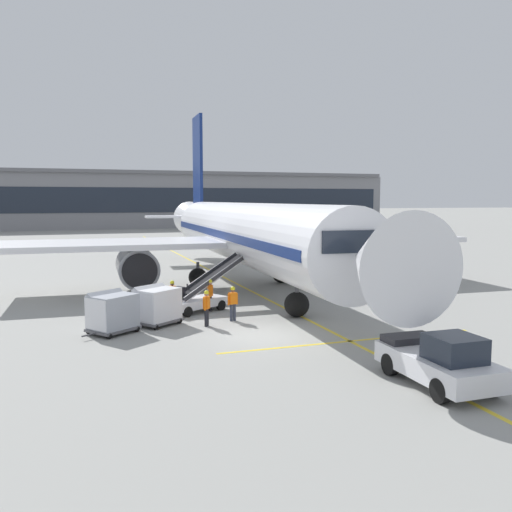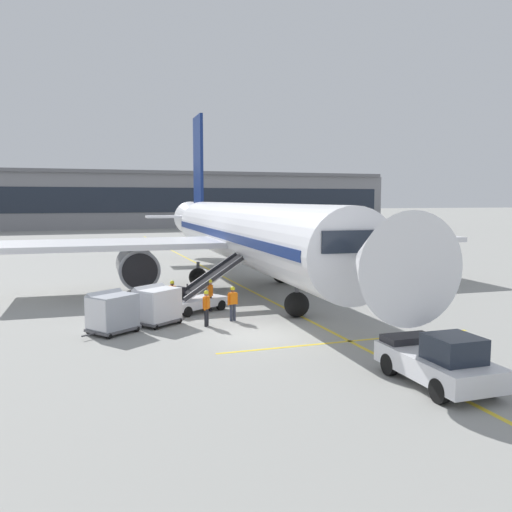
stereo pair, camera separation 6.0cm
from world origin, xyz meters
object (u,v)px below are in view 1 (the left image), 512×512
at_px(baggage_cart_lead, 156,304).
at_px(ground_crew_wingwalker, 207,306).
at_px(parked_airplane, 244,234).
at_px(baggage_cart_second, 112,311).
at_px(ground_crew_marshaller, 233,301).
at_px(ground_crew_by_carts, 210,293).
at_px(belt_loader, 199,295).
at_px(ground_crew_by_loader, 172,294).
at_px(safety_cone_engine_keepout, 143,286).
at_px(pushback_tug, 440,361).

height_order(baggage_cart_lead, ground_crew_wingwalker, baggage_cart_lead).
xyz_separation_m(baggage_cart_lead, ground_crew_wingwalker, (2.22, -1.11, -0.00)).
distance_m(parked_airplane, baggage_cart_lead, 12.48).
relative_size(baggage_cart_second, ground_crew_marshaller, 1.54).
relative_size(parked_airplane, ground_crew_by_carts, 24.33).
bearing_deg(parked_airplane, ground_crew_marshaller, -110.55).
height_order(belt_loader, ground_crew_wingwalker, belt_loader).
bearing_deg(belt_loader, ground_crew_wingwalker, -97.18).
xyz_separation_m(ground_crew_by_loader, safety_cone_engine_keepout, (-0.63, 7.60, -0.66)).
relative_size(baggage_cart_lead, safety_cone_engine_keepout, 3.81).
bearing_deg(parked_airplane, safety_cone_engine_keepout, 175.32).
bearing_deg(ground_crew_marshaller, baggage_cart_second, -174.17).
relative_size(baggage_cart_lead, ground_crew_by_loader, 1.54).
distance_m(ground_crew_by_carts, safety_cone_engine_keepout, 8.32).
distance_m(pushback_tug, safety_cone_engine_keepout, 22.88).
relative_size(parked_airplane, safety_cone_engine_keepout, 60.31).
relative_size(parked_airplane, pushback_tug, 9.62).
bearing_deg(ground_crew_by_loader, ground_crew_by_carts, -6.99).
relative_size(belt_loader, ground_crew_wingwalker, 3.03).
bearing_deg(ground_crew_by_carts, ground_crew_by_loader, 173.01).
xyz_separation_m(parked_airplane, baggage_cart_second, (-9.65, -10.63, -2.68)).
xyz_separation_m(baggage_cart_second, safety_cone_engine_keepout, (2.77, 11.19, -0.66)).
height_order(belt_loader, pushback_tug, belt_loader).
distance_m(baggage_cart_second, ground_crew_by_carts, 6.37).
distance_m(belt_loader, safety_cone_engine_keepout, 7.93).
bearing_deg(pushback_tug, ground_crew_marshaller, 108.18).
relative_size(parked_airplane, belt_loader, 8.03).
distance_m(ground_crew_wingwalker, safety_cone_engine_keepout, 11.41).
height_order(ground_crew_by_carts, safety_cone_engine_keepout, ground_crew_by_carts).
distance_m(ground_crew_by_loader, ground_crew_by_carts, 2.04).
xyz_separation_m(belt_loader, pushback_tug, (4.75, -14.20, -0.03)).
height_order(parked_airplane, belt_loader, parked_airplane).
bearing_deg(belt_loader, safety_cone_engine_keepout, 105.19).
bearing_deg(ground_crew_marshaller, baggage_cart_lead, 173.67).
bearing_deg(ground_crew_by_carts, ground_crew_marshaller, -80.18).
bearing_deg(safety_cone_engine_keepout, ground_crew_by_loader, -85.28).
xyz_separation_m(parked_airplane, belt_loader, (-4.81, -7.07, -2.82)).
xyz_separation_m(belt_loader, baggage_cart_lead, (-2.68, -2.54, 0.14)).
bearing_deg(baggage_cart_lead, ground_crew_marshaller, -6.33).
xyz_separation_m(baggage_cart_second, ground_crew_marshaller, (5.89, 0.60, -0.00)).
xyz_separation_m(ground_crew_by_carts, ground_crew_wingwalker, (-1.04, -3.43, 0.00)).
height_order(ground_crew_by_carts, ground_crew_marshaller, same).
distance_m(parked_airplane, ground_crew_marshaller, 11.04).
xyz_separation_m(baggage_cart_second, pushback_tug, (9.59, -10.64, -0.17)).
bearing_deg(safety_cone_engine_keepout, ground_crew_marshaller, -73.54).
bearing_deg(ground_crew_marshaller, ground_crew_wingwalker, -155.44).
relative_size(ground_crew_marshaller, ground_crew_wingwalker, 1.00).
bearing_deg(safety_cone_engine_keepout, baggage_cart_lead, -93.39).
distance_m(ground_crew_by_carts, ground_crew_wingwalker, 3.58).
distance_m(baggage_cart_second, ground_crew_wingwalker, 4.38).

